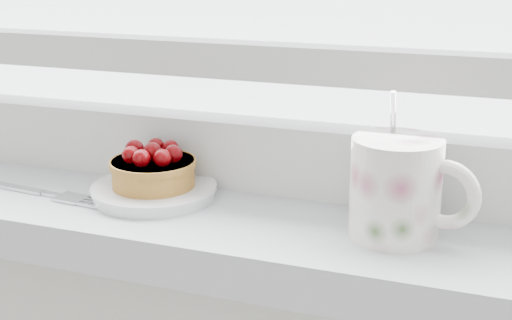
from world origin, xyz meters
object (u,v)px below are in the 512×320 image
at_px(fork, 31,190).
at_px(saucer, 154,191).
at_px(raspberry_tart, 153,168).
at_px(floral_mug, 399,187).

bearing_deg(fork, saucer, 13.70).
bearing_deg(fork, raspberry_tart, 13.76).
distance_m(saucer, raspberry_tart, 0.02).
xyz_separation_m(saucer, floral_mug, (0.24, -0.02, 0.04)).
relative_size(saucer, floral_mug, 1.00).
height_order(raspberry_tart, fork, raspberry_tart).
relative_size(raspberry_tart, fork, 0.43).
relative_size(saucer, fork, 0.63).
distance_m(raspberry_tart, fork, 0.13).
xyz_separation_m(raspberry_tart, fork, (-0.12, -0.03, -0.03)).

